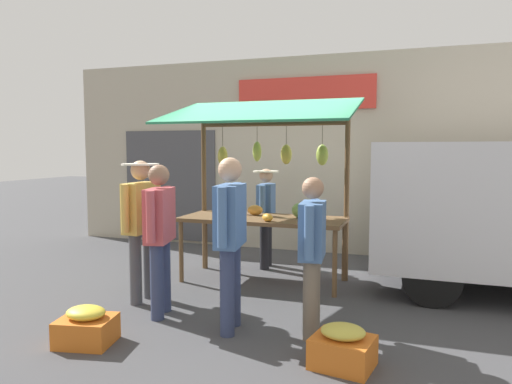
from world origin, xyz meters
TOP-DOWN VIEW (x-y plane):
  - ground_plane at (0.00, 0.00)m, footprint 40.00×40.00m
  - street_backdrop at (0.05, -2.20)m, footprint 9.00×0.30m
  - market_stall at (-0.01, -0.02)m, footprint 2.50×1.46m
  - vendor_with_sunhat at (0.20, -0.75)m, footprint 0.39×0.66m
  - shopper_with_ponytail at (-1.03, 1.65)m, footprint 0.27×0.67m
  - shopper_in_striped_shirt at (0.64, 1.63)m, footprint 0.33×0.68m
  - shopper_with_shopping_bag at (1.09, 1.26)m, footprint 0.43×0.71m
  - shopper_in_grey_tee at (-0.24, 1.79)m, footprint 0.29×0.72m
  - produce_crate_near at (-1.42, 2.24)m, footprint 0.55×0.49m
  - produce_crate_side at (0.90, 2.53)m, footprint 0.56×0.49m

SIDE VIEW (x-z plane):
  - ground_plane at x=0.00m, z-range 0.00..0.00m
  - produce_crate_side at x=0.90m, z-range -0.02..0.34m
  - produce_crate_near at x=-1.42m, z-range -0.02..0.34m
  - vendor_with_sunhat at x=0.20m, z-range 0.12..1.63m
  - shopper_with_ponytail at x=-1.03m, z-range 0.11..1.64m
  - shopper_in_striped_shirt at x=0.64m, z-range 0.13..1.77m
  - shopper_with_shopping_bag at x=1.09m, z-range 0.15..1.82m
  - shopper_in_grey_tee at x=-0.24m, z-range 0.15..1.87m
  - market_stall at x=-0.01m, z-range 0.28..2.78m
  - street_backdrop at x=0.05m, z-range 0.00..3.40m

